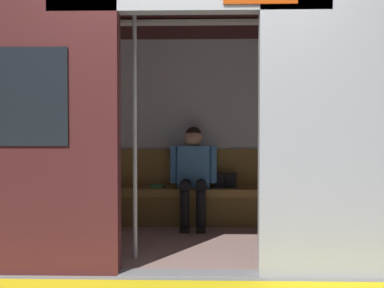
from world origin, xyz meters
The scene contains 8 objects.
ground_plane centered at (0.00, 0.00, 0.00)m, with size 60.00×60.00×0.00m, color gray.
platform_edge_strip centered at (0.00, 0.30, 0.00)m, with size 8.00×0.24×0.01m, color yellow.
train_car centered at (0.09, -1.10, 1.54)m, with size 6.40×2.51×2.37m.
bench_seat centered at (0.00, -2.00, 0.34)m, with size 2.83×0.44×0.44m.
person_seated centered at (0.01, -1.95, 0.66)m, with size 0.55×0.67×1.17m.
handbag centered at (-0.36, -2.06, 0.52)m, with size 0.26×0.15×0.17m.
book centered at (0.45, -2.05, 0.45)m, with size 0.15×0.22×0.03m, color #33723F.
grab_pole_door centered at (0.49, -0.45, 1.11)m, with size 0.04×0.04×2.23m, color silver.
Camera 1 is at (-0.14, 3.87, 1.15)m, focal length 46.46 mm.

